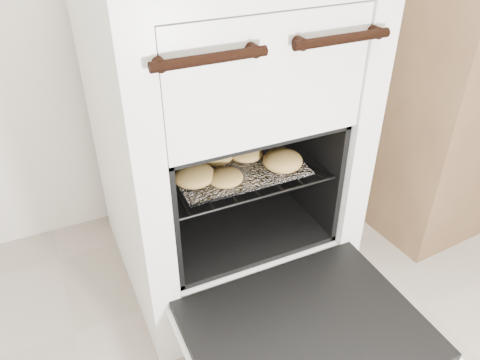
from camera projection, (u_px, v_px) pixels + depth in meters
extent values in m
cube|color=silver|center=(216.00, 134.00, 1.37)|extent=(0.63, 0.67, 0.96)
cylinder|color=black|center=(210.00, 59.00, 0.86)|extent=(0.23, 0.02, 0.02)
cylinder|color=black|center=(343.00, 39.00, 0.96)|extent=(0.23, 0.02, 0.02)
cube|color=black|center=(307.00, 330.00, 1.10)|extent=(0.54, 0.42, 0.03)
cube|color=silver|center=(306.00, 335.00, 1.12)|extent=(0.56, 0.44, 0.02)
cylinder|color=black|center=(151.00, 177.00, 1.25)|extent=(0.01, 0.44, 0.01)
cylinder|color=black|center=(296.00, 143.00, 1.41)|extent=(0.01, 0.44, 0.01)
cylinder|color=black|center=(261.00, 197.00, 1.17)|extent=(0.45, 0.01, 0.01)
cylinder|color=black|center=(201.00, 128.00, 1.49)|extent=(0.45, 0.01, 0.01)
cylinder|color=black|center=(164.00, 174.00, 1.26)|extent=(0.01, 0.42, 0.01)
cylinder|color=black|center=(186.00, 169.00, 1.29)|extent=(0.01, 0.42, 0.01)
cylinder|color=black|center=(207.00, 164.00, 1.31)|extent=(0.01, 0.42, 0.01)
cylinder|color=black|center=(228.00, 159.00, 1.33)|extent=(0.01, 0.42, 0.01)
cylinder|color=black|center=(248.00, 154.00, 1.35)|extent=(0.01, 0.42, 0.01)
cylinder|color=black|center=(267.00, 150.00, 1.37)|extent=(0.01, 0.42, 0.01)
cylinder|color=black|center=(285.00, 145.00, 1.40)|extent=(0.01, 0.42, 0.01)
cube|color=white|center=(231.00, 160.00, 1.31)|extent=(0.36, 0.31, 0.01)
ellipsoid|color=tan|center=(226.00, 177.00, 1.20)|extent=(0.11, 0.11, 0.04)
ellipsoid|color=tan|center=(283.00, 160.00, 1.25)|extent=(0.15, 0.15, 0.05)
ellipsoid|color=tan|center=(194.00, 175.00, 1.20)|extent=(0.16, 0.16, 0.05)
ellipsoid|color=tan|center=(216.00, 155.00, 1.29)|extent=(0.14, 0.14, 0.04)
ellipsoid|color=tan|center=(236.00, 132.00, 1.39)|extent=(0.12, 0.12, 0.05)
ellipsoid|color=tan|center=(246.00, 152.00, 1.30)|extent=(0.14, 0.14, 0.04)
ellipsoid|color=tan|center=(235.00, 147.00, 1.33)|extent=(0.13, 0.13, 0.04)
cube|color=brown|center=(471.00, 71.00, 1.77)|extent=(1.03, 0.73, 0.99)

